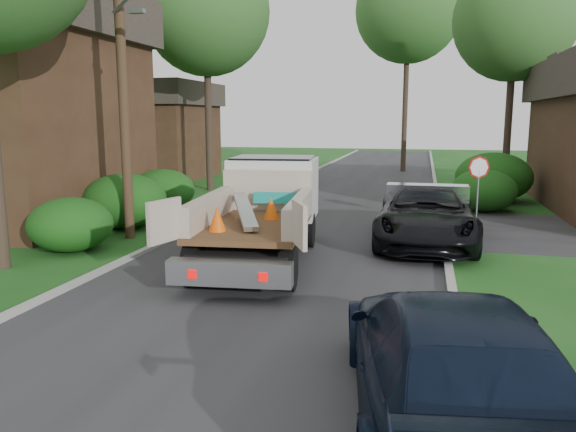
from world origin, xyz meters
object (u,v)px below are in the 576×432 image
(tree_center_far, at_px, (408,10))
(black_pickup, at_px, (426,216))
(stop_sign, at_px, (478,177))
(utility_pole, at_px, (122,69))
(navy_suv, at_px, (451,362))
(flatbed_truck, at_px, (266,203))
(house_left_far, at_px, (149,129))
(tree_right_far, at_px, (515,20))
(tree_left_far, at_px, (206,12))
(tree_left_back, at_px, (41,2))

(tree_center_far, bearing_deg, black_pickup, -86.28)
(black_pickup, bearing_deg, stop_sign, 58.27)
(utility_pole, bearing_deg, stop_sign, 20.62)
(utility_pole, xyz_separation_m, navy_suv, (9.28, -9.04, -4.33))
(flatbed_truck, bearing_deg, stop_sign, 34.19)
(house_left_far, bearing_deg, flatbed_truck, -54.67)
(black_pickup, bearing_deg, tree_center_far, 93.73)
(utility_pole, bearing_deg, tree_right_far, 49.16)
(tree_left_far, height_order, flatbed_truck, tree_left_far)
(black_pickup, height_order, navy_suv, black_pickup)
(stop_sign, bearing_deg, tree_left_back, 168.23)
(tree_right_far, height_order, navy_suv, tree_right_far)
(tree_left_far, bearing_deg, black_pickup, -44.06)
(tree_left_far, bearing_deg, house_left_far, 140.19)
(tree_left_back, bearing_deg, black_pickup, -20.86)
(tree_center_far, xyz_separation_m, navy_suv, (1.80, -34.06, -10.13))
(tree_left_back, xyz_separation_m, tree_center_far, (16.00, 17.00, 2.00))
(tree_right_far, bearing_deg, black_pickup, -106.14)
(utility_pole, height_order, black_pickup, utility_pole)
(stop_sign, height_order, flatbed_truck, flatbed_truck)
(house_left_far, relative_size, flatbed_truck, 1.06)
(black_pickup, bearing_deg, navy_suv, -88.55)
(tree_right_far, height_order, tree_left_back, tree_left_back)
(tree_left_far, relative_size, flatbed_truck, 1.72)
(stop_sign, distance_m, tree_center_far, 23.15)
(tree_left_far, height_order, tree_right_far, tree_left_far)
(navy_suv, bearing_deg, house_left_far, -65.12)
(house_left_far, relative_size, black_pickup, 1.23)
(tree_center_far, relative_size, navy_suv, 2.51)
(stop_sign, height_order, tree_left_back, tree_left_back)
(tree_center_far, height_order, black_pickup, tree_center_far)
(tree_left_back, distance_m, tree_center_far, 23.43)
(flatbed_truck, bearing_deg, black_pickup, 22.34)
(house_left_far, distance_m, tree_center_far, 19.16)
(stop_sign, bearing_deg, house_left_far, 145.19)
(house_left_far, bearing_deg, black_pickup, -42.63)
(tree_right_far, xyz_separation_m, tree_left_back, (-21.50, -7.00, 0.50))
(tree_right_far, bearing_deg, utility_pole, -130.84)
(utility_pole, relative_size, flatbed_truck, 1.41)
(utility_pole, bearing_deg, tree_center_far, 73.35)
(house_left_far, distance_m, flatbed_truck, 22.08)
(black_pickup, bearing_deg, tree_left_back, 159.15)
(utility_pole, height_order, house_left_far, utility_pole)
(tree_center_far, bearing_deg, flatbed_truck, -96.08)
(flatbed_truck, distance_m, navy_suv, 9.31)
(flatbed_truck, xyz_separation_m, black_pickup, (4.30, 2.28, -0.56))
(house_left_far, xyz_separation_m, tree_center_far, (15.50, 8.00, 7.93))
(utility_pole, xyz_separation_m, flatbed_truck, (4.72, -0.95, -3.76))
(utility_pole, bearing_deg, tree_left_back, 136.74)
(tree_right_far, height_order, flatbed_truck, tree_right_far)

